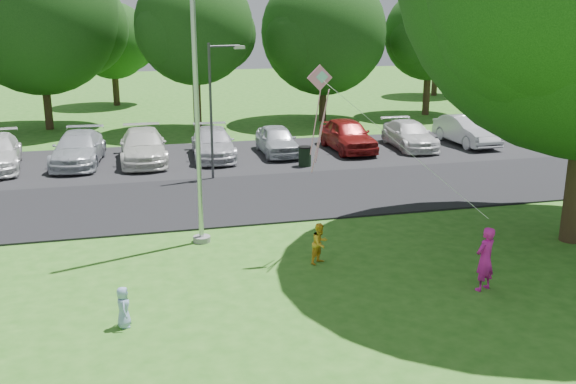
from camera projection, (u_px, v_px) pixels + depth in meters
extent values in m
plane|color=#2E6C1C|center=(381.00, 302.00, 14.60)|extent=(120.00, 120.00, 0.00)
cube|color=black|center=(286.00, 195.00, 22.99)|extent=(60.00, 6.00, 0.06)
cube|color=black|center=(252.00, 156.00, 29.05)|extent=(42.00, 7.00, 0.06)
cylinder|color=#B7BABF|center=(195.00, 65.00, 17.08)|extent=(0.14, 0.14, 10.00)
cylinder|color=gray|center=(202.00, 239.00, 18.42)|extent=(0.50, 0.50, 0.16)
cylinder|color=#3F3F44|center=(211.00, 113.00, 24.49)|extent=(0.10, 0.10, 5.25)
cylinder|color=#3F3F44|center=(224.00, 46.00, 24.07)|extent=(1.21, 0.32, 0.07)
cube|color=silver|center=(239.00, 47.00, 24.34)|extent=(0.42, 0.27, 0.12)
cylinder|color=black|center=(305.00, 158.00, 27.04)|extent=(0.53, 0.53, 0.85)
cylinder|color=black|center=(305.00, 147.00, 26.91)|extent=(0.57, 0.57, 0.05)
cylinder|color=#332316|center=(47.00, 101.00, 35.45)|extent=(0.44, 0.44, 3.19)
sphere|color=#11330E|center=(38.00, 15.00, 34.20)|extent=(8.50, 8.50, 8.50)
sphere|color=#11330E|center=(78.00, 27.00, 35.62)|extent=(5.53, 5.53, 5.53)
sphere|color=#11330E|center=(2.00, 24.00, 32.92)|extent=(5.10, 5.10, 5.10)
cylinder|color=#332316|center=(197.00, 99.00, 35.13)|extent=(0.44, 0.44, 3.43)
sphere|color=#11330E|center=(194.00, 26.00, 34.06)|extent=(6.27, 6.27, 6.27)
sphere|color=#11330E|center=(219.00, 34.00, 35.10)|extent=(4.07, 4.07, 4.07)
sphere|color=#11330E|center=(172.00, 32.00, 33.12)|extent=(3.76, 3.76, 3.76)
cylinder|color=#332316|center=(323.00, 99.00, 38.20)|extent=(0.44, 0.44, 2.66)
sphere|color=#11330E|center=(324.00, 32.00, 37.14)|extent=(7.27, 7.27, 7.27)
sphere|color=#11330E|center=(346.00, 41.00, 38.35)|extent=(4.72, 4.72, 4.72)
sphere|color=#11330E|center=(304.00, 39.00, 36.05)|extent=(4.36, 4.36, 4.36)
cylinder|color=#332316|center=(427.00, 91.00, 40.49)|extent=(0.44, 0.44, 3.02)
sphere|color=#11330E|center=(430.00, 34.00, 39.53)|extent=(5.67, 5.67, 5.67)
sphere|color=#11330E|center=(444.00, 40.00, 40.48)|extent=(3.68, 3.68, 3.68)
sphere|color=#11330E|center=(418.00, 39.00, 38.68)|extent=(3.40, 3.40, 3.40)
cylinder|color=#332316|center=(575.00, 88.00, 40.04)|extent=(0.44, 0.44, 3.42)
sphere|color=#11330E|center=(571.00, 17.00, 37.42)|extent=(5.26, 5.26, 5.26)
cylinder|color=#332316|center=(116.00, 87.00, 44.55)|extent=(0.44, 0.44, 2.60)
sphere|color=#11330E|center=(112.00, 41.00, 43.70)|extent=(5.20, 5.20, 5.20)
sphere|color=#11330E|center=(130.00, 46.00, 44.56)|extent=(3.38, 3.38, 3.38)
sphere|color=#11330E|center=(97.00, 45.00, 42.92)|extent=(3.12, 3.12, 3.12)
cylinder|color=#332316|center=(435.00, 79.00, 49.72)|extent=(0.44, 0.44, 2.60)
sphere|color=#11330E|center=(437.00, 37.00, 48.87)|extent=(5.20, 5.20, 5.20)
sphere|color=#11330E|center=(448.00, 42.00, 49.74)|extent=(3.38, 3.38, 3.38)
sphere|color=#11330E|center=(428.00, 41.00, 48.09)|extent=(3.12, 3.12, 3.12)
imported|color=#B2B7BF|center=(78.00, 149.00, 27.26)|extent=(2.36, 4.86, 1.36)
imported|color=silver|center=(143.00, 146.00, 27.70)|extent=(1.96, 4.77, 1.38)
imported|color=silver|center=(213.00, 143.00, 28.52)|extent=(2.07, 4.56, 1.29)
imported|color=#B2B7BF|center=(277.00, 140.00, 29.19)|extent=(1.60, 3.86, 1.31)
imported|color=maroon|center=(348.00, 135.00, 29.97)|extent=(1.82, 4.37, 1.48)
imported|color=silver|center=(409.00, 135.00, 30.59)|extent=(1.96, 4.37, 1.24)
imported|color=silver|center=(466.00, 130.00, 31.36)|extent=(1.63, 4.27, 1.39)
imported|color=#D61CA0|center=(485.00, 259.00, 15.06)|extent=(0.67, 0.56, 1.57)
imported|color=yellow|center=(320.00, 243.00, 16.74)|extent=(0.67, 0.64, 1.10)
imported|color=#86A0CE|center=(123.00, 307.00, 13.37)|extent=(0.29, 0.44, 0.90)
cube|color=pink|center=(320.00, 78.00, 16.30)|extent=(0.66, 0.08, 0.66)
cube|color=#8CC6E5|center=(322.00, 77.00, 16.28)|extent=(0.32, 0.05, 0.32)
cylinder|color=white|center=(400.00, 145.00, 15.55)|extent=(3.13, 3.29, 2.99)
cylinder|color=pink|center=(315.00, 122.00, 16.59)|extent=(0.21, 0.28, 1.76)
cylinder|color=pink|center=(322.00, 127.00, 16.72)|extent=(0.24, 0.46, 2.01)
cylinder|color=pink|center=(320.00, 133.00, 16.61)|extent=(0.27, 0.67, 2.25)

